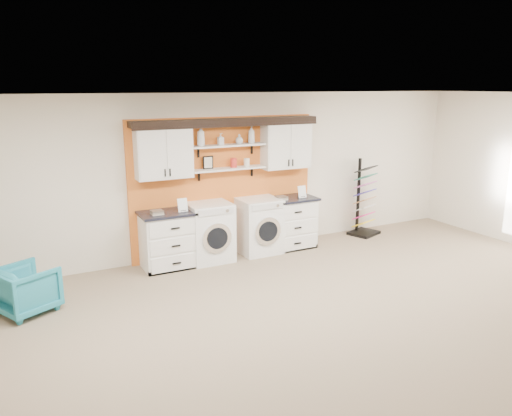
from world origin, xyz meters
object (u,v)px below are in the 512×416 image
dryer (259,226)px  sample_rack (364,210)px  washer (209,232)px  base_cabinet_right (289,223)px  armchair (26,289)px  base_cabinet_left (170,239)px

dryer → sample_rack: (2.38, 0.03, 0.01)m
washer → base_cabinet_right: bearing=0.1°
armchair → base_cabinet_right: bearing=-107.1°
armchair → base_cabinet_left: bearing=-97.6°
base_cabinet_right → armchair: bearing=-170.2°
base_cabinet_right → sample_rack: size_ratio=0.63×
base_cabinet_right → armchair: size_ratio=1.39×
base_cabinet_left → armchair: (-2.20, -0.77, -0.15)m
base_cabinet_right → dryer: (-0.62, -0.00, 0.02)m
base_cabinet_right → base_cabinet_left: bearing=-180.0°
washer → dryer: bearing=-0.0°
sample_rack → dryer: bearing=160.9°
washer → armchair: size_ratio=1.45×
base_cabinet_left → dryer: (1.64, -0.00, 0.02)m
sample_rack → armchair: (-6.22, -0.80, -0.18)m
washer → sample_rack: size_ratio=0.66×
base_cabinet_left → dryer: bearing=-0.1°
base_cabinet_left → base_cabinet_right: bearing=0.0°
base_cabinet_left → armchair: bearing=-160.7°
base_cabinet_left → sample_rack: sample_rack is taller
dryer → armchair: bearing=-168.7°
base_cabinet_right → washer: 1.57m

